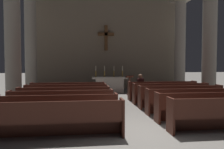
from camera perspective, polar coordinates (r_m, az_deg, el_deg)
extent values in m
plane|color=gray|center=(6.22, 8.57, -14.57)|extent=(80.00, 80.00, 0.00)
cube|color=#4C2319|center=(5.93, -14.49, -11.21)|extent=(3.39, 0.40, 0.05)
cube|color=#4C2319|center=(5.65, -14.82, -9.05)|extent=(3.39, 0.05, 0.50)
cube|color=#4C2319|center=(6.16, -14.25, -12.84)|extent=(3.39, 0.04, 0.40)
cube|color=#4C2319|center=(5.93, 2.52, -10.62)|extent=(0.06, 0.50, 0.95)
cube|color=#4C2319|center=(7.00, -13.33, -9.05)|extent=(3.39, 0.40, 0.05)
cube|color=#4C2319|center=(6.72, -13.56, -7.15)|extent=(3.39, 0.05, 0.50)
cube|color=#4C2319|center=(7.22, -13.15, -10.51)|extent=(3.39, 0.04, 0.40)
cube|color=#4C2319|center=(6.99, 0.99, -8.56)|extent=(0.06, 0.50, 0.95)
cube|color=#4C2319|center=(8.07, -12.48, -7.46)|extent=(3.39, 0.40, 0.05)
cube|color=#4C2319|center=(7.80, -12.66, -5.76)|extent=(3.39, 0.05, 0.50)
cube|color=#4C2319|center=(8.29, -12.35, -8.77)|extent=(3.39, 0.04, 0.40)
cube|color=#4C2319|center=(8.06, -0.12, -7.04)|extent=(0.06, 0.50, 0.95)
cube|color=#4C2319|center=(8.38, -24.40, -6.92)|extent=(0.06, 0.50, 0.95)
cube|color=#4C2319|center=(9.15, -11.84, -6.24)|extent=(3.39, 0.40, 0.05)
cube|color=#4C2319|center=(8.89, -11.97, -4.72)|extent=(3.39, 0.05, 0.50)
cube|color=#4C2319|center=(9.36, -11.73, -7.43)|extent=(3.39, 0.04, 0.40)
cube|color=#4C2319|center=(9.14, -0.96, -5.87)|extent=(0.06, 0.50, 0.95)
cube|color=#4C2319|center=(9.42, -22.41, -5.82)|extent=(0.06, 0.50, 0.95)
cube|color=#4C2319|center=(10.23, -11.33, -5.28)|extent=(3.39, 0.40, 0.05)
cube|color=#4C2319|center=(9.97, -11.44, -3.90)|extent=(3.39, 0.05, 0.50)
cube|color=#4C2319|center=(10.44, -11.25, -6.37)|extent=(3.39, 0.04, 0.40)
cube|color=#4C2319|center=(10.22, -1.63, -4.95)|extent=(0.06, 0.50, 0.95)
cube|color=#4C2319|center=(10.47, -20.82, -4.95)|extent=(0.06, 0.50, 0.95)
cube|color=#4C2319|center=(11.32, -10.92, -4.51)|extent=(3.39, 0.40, 0.05)
cube|color=#4C2319|center=(11.06, -11.01, -3.24)|extent=(3.39, 0.05, 0.50)
cube|color=#4C2319|center=(11.53, -10.85, -5.50)|extent=(3.39, 0.04, 0.40)
cube|color=#4C2319|center=(11.31, -2.16, -4.21)|extent=(0.06, 0.50, 0.95)
cube|color=#4C2319|center=(11.54, -19.53, -4.23)|extent=(0.06, 0.50, 0.95)
cube|color=#4C2319|center=(6.28, 14.44, -9.97)|extent=(0.06, 0.50, 0.95)
cube|color=#4C2319|center=(8.02, 23.06, -7.68)|extent=(3.39, 0.40, 0.05)
cube|color=#4C2319|center=(7.78, 23.94, -5.96)|extent=(3.39, 0.05, 0.50)
cube|color=#4C2319|center=(8.21, 22.40, -9.02)|extent=(3.39, 0.04, 0.40)
cube|color=#4C2319|center=(7.29, 11.23, -8.15)|extent=(0.06, 0.50, 0.95)
cube|color=#4C2319|center=(8.97, 19.51, -6.52)|extent=(3.39, 0.40, 0.05)
cube|color=#4C2319|center=(8.73, 20.21, -4.96)|extent=(3.39, 0.05, 0.50)
cube|color=#4C2319|center=(9.17, 18.98, -7.74)|extent=(3.39, 0.04, 0.40)
cube|color=#4C2319|center=(8.32, 8.83, -6.77)|extent=(0.06, 0.50, 0.95)
cube|color=#4C2319|center=(9.95, 16.66, -5.57)|extent=(3.39, 0.40, 0.05)
cube|color=#4C2319|center=(9.71, 17.22, -4.15)|extent=(3.39, 0.05, 0.50)
cube|color=#4C2319|center=(10.15, 16.23, -6.69)|extent=(3.39, 0.04, 0.40)
cube|color=#4C2319|center=(9.37, 6.98, -5.68)|extent=(0.06, 0.50, 0.95)
cube|color=#4C2319|center=(10.74, 25.19, -4.85)|extent=(0.06, 0.50, 0.95)
cube|color=#4C2319|center=(10.96, 14.34, -4.78)|extent=(3.39, 0.40, 0.05)
cube|color=#4C2319|center=(10.72, 14.80, -3.48)|extent=(3.39, 0.05, 0.50)
cube|color=#4C2319|center=(11.15, 13.98, -5.81)|extent=(3.39, 0.04, 0.40)
cube|color=#4C2319|center=(10.43, 5.50, -4.81)|extent=(0.06, 0.50, 0.95)
cube|color=#4C2319|center=(11.67, 22.30, -4.20)|extent=(0.06, 0.50, 0.95)
cube|color=#4C2319|center=(11.98, 12.41, -4.12)|extent=(3.39, 0.40, 0.05)
cube|color=#4C2319|center=(11.74, 12.79, -2.91)|extent=(3.39, 0.05, 0.50)
cube|color=#4C2319|center=(12.17, 12.12, -5.07)|extent=(3.39, 0.04, 0.40)
cube|color=#4C2319|center=(11.49, 4.30, -4.10)|extent=(0.06, 0.50, 0.95)
cube|color=#4C2319|center=(12.63, 19.85, -3.64)|extent=(0.06, 0.50, 0.95)
cube|color=#9E998E|center=(11.79, -23.35, -5.99)|extent=(1.01, 1.01, 0.20)
cylinder|color=#9E998E|center=(11.72, -23.62, 8.26)|extent=(0.72, 0.72, 6.03)
cube|color=#9E998E|center=(13.07, 22.97, -5.14)|extent=(1.01, 1.01, 0.20)
cylinder|color=#9E998E|center=(13.00, 23.22, 7.70)|extent=(0.72, 0.72, 6.03)
cube|color=#9E998E|center=(15.30, -19.52, -3.95)|extent=(1.01, 1.01, 0.20)
cylinder|color=#9E998E|center=(15.25, -19.70, 7.01)|extent=(0.72, 0.72, 6.03)
cube|color=#9E998E|center=(16.30, 16.51, -3.50)|extent=(1.01, 1.01, 0.20)
cylinder|color=#9E998E|center=(16.25, 16.66, 6.78)|extent=(0.72, 0.72, 6.03)
cube|color=#9E998E|center=(16.76, 16.81, 17.40)|extent=(1.08, 1.08, 0.16)
cube|color=#BCB7AD|center=(14.50, -0.69, -2.80)|extent=(1.76, 0.72, 0.88)
cube|color=#BCB7AD|center=(14.46, -0.70, -0.83)|extent=(2.20, 0.90, 0.12)
cube|color=silver|center=(14.46, -0.70, -0.57)|extent=(2.09, 0.86, 0.01)
cylinder|color=#B79338|center=(14.39, -4.06, -0.53)|extent=(0.16, 0.16, 0.02)
cylinder|color=#B79338|center=(14.38, -4.06, 0.18)|extent=(0.07, 0.07, 0.38)
cylinder|color=silver|center=(14.37, -4.07, 1.54)|extent=(0.04, 0.04, 0.31)
cylinder|color=#B79338|center=(14.43, -1.88, -0.51)|extent=(0.16, 0.16, 0.02)
cylinder|color=#B79338|center=(14.42, -1.88, 0.19)|extent=(0.07, 0.07, 0.38)
cylinder|color=silver|center=(14.41, -1.88, 1.55)|extent=(0.04, 0.04, 0.31)
cylinder|color=#B79338|center=(14.50, 0.48, -0.50)|extent=(0.16, 0.16, 0.02)
cylinder|color=#B79338|center=(14.49, 0.48, 0.20)|extent=(0.07, 0.07, 0.38)
cylinder|color=silver|center=(14.48, 0.48, 1.56)|extent=(0.04, 0.04, 0.31)
cylinder|color=#B79338|center=(14.58, 2.63, -0.48)|extent=(0.16, 0.16, 0.02)
cylinder|color=#B79338|center=(14.57, 2.63, 0.21)|extent=(0.07, 0.07, 0.38)
cylinder|color=silver|center=(14.56, 2.63, 1.56)|extent=(0.04, 0.04, 0.31)
cube|color=gray|center=(16.81, -1.60, 7.91)|extent=(10.96, 0.25, 6.71)
cube|color=brown|center=(16.62, -1.52, 9.13)|extent=(0.22, 0.22, 1.80)
cube|color=brown|center=(16.65, -1.52, 10.05)|extent=(1.15, 0.22, 0.22)
cylinder|color=#4C2319|center=(13.54, 4.43, -5.00)|extent=(0.36, 0.36, 0.04)
cylinder|color=#4C2319|center=(13.48, 4.44, -2.87)|extent=(0.10, 0.10, 1.05)
cube|color=#4C2319|center=(13.44, 4.45, -0.51)|extent=(0.44, 0.31, 0.15)
cube|color=#26262B|center=(11.84, 6.77, -5.13)|extent=(0.24, 0.14, 0.45)
cube|color=#26262B|center=(11.68, 6.94, -3.83)|extent=(0.28, 0.36, 0.12)
cube|color=#381919|center=(11.52, 7.10, -2.27)|extent=(0.32, 0.20, 0.54)
sphere|color=#9E7051|center=(11.49, 7.11, -0.39)|extent=(0.20, 0.20, 0.20)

